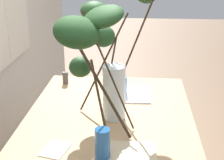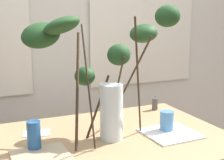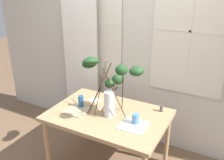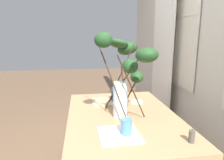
% 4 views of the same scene
% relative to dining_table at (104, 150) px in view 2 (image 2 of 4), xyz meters
% --- Properties ---
extents(back_wall_with_windows, '(4.84, 0.14, 2.88)m').
position_rel_dining_table_xyz_m(back_wall_with_windows, '(-0.00, 0.83, 0.77)').
color(back_wall_with_windows, beige).
rests_on(back_wall_with_windows, ground).
extents(dining_table, '(1.32, 0.91, 0.74)m').
position_rel_dining_table_xyz_m(dining_table, '(0.00, 0.00, 0.00)').
color(dining_table, tan).
rests_on(dining_table, ground).
extents(vase_with_branches, '(0.81, 0.50, 0.69)m').
position_rel_dining_table_xyz_m(vase_with_branches, '(-0.02, 0.03, 0.47)').
color(vase_with_branches, silver).
rests_on(vase_with_branches, dining_table).
extents(drinking_glass_blue_left, '(0.07, 0.07, 0.14)m').
position_rel_dining_table_xyz_m(drinking_glass_blue_left, '(-0.36, -0.01, 0.14)').
color(drinking_glass_blue_left, '#235693').
rests_on(drinking_glass_blue_left, dining_table).
extents(drinking_glass_blue_right, '(0.08, 0.08, 0.12)m').
position_rel_dining_table_xyz_m(drinking_glass_blue_right, '(0.36, -0.05, 0.12)').
color(drinking_glass_blue_right, '#4C84BC').
rests_on(drinking_glass_blue_right, dining_table).
extents(plate_square_left, '(0.26, 0.26, 0.01)m').
position_rel_dining_table_xyz_m(plate_square_left, '(-0.35, -0.11, 0.07)').
color(plate_square_left, tan).
rests_on(plate_square_left, dining_table).
extents(plate_square_right, '(0.28, 0.28, 0.01)m').
position_rel_dining_table_xyz_m(plate_square_right, '(0.35, -0.09, 0.07)').
color(plate_square_right, white).
rests_on(plate_square_right, dining_table).
extents(napkin_folded, '(0.16, 0.13, 0.00)m').
position_rel_dining_table_xyz_m(napkin_folded, '(-0.31, 0.21, 0.07)').
color(napkin_folded, silver).
rests_on(napkin_folded, dining_table).
extents(pillar_candle, '(0.04, 0.04, 0.09)m').
position_rel_dining_table_xyz_m(pillar_candle, '(0.51, 0.34, 0.11)').
color(pillar_candle, '#514C47').
rests_on(pillar_candle, dining_table).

